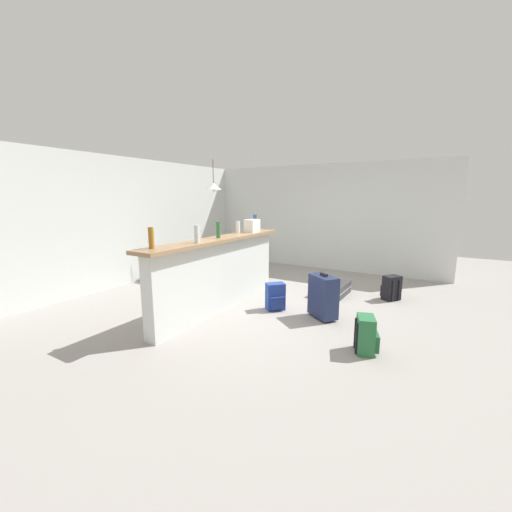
% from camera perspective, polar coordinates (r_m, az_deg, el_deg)
% --- Properties ---
extents(ground_plane, '(13.00, 13.00, 0.05)m').
position_cam_1_polar(ground_plane, '(5.32, 1.92, -8.72)').
color(ground_plane, gray).
extents(wall_back, '(6.60, 0.10, 2.50)m').
position_cam_1_polar(wall_back, '(7.04, -20.47, 5.96)').
color(wall_back, silver).
rests_on(wall_back, ground_plane).
extents(wall_right, '(0.10, 6.00, 2.50)m').
position_cam_1_polar(wall_right, '(7.95, 10.75, 6.89)').
color(wall_right, silver).
rests_on(wall_right, ground_plane).
extents(partition_half_wall, '(2.80, 0.20, 1.08)m').
position_cam_1_polar(partition_half_wall, '(4.92, -6.53, -3.55)').
color(partition_half_wall, silver).
rests_on(partition_half_wall, ground_plane).
extents(bar_countertop, '(2.96, 0.40, 0.05)m').
position_cam_1_polar(bar_countertop, '(4.81, -6.67, 2.98)').
color(bar_countertop, '#93704C').
rests_on(bar_countertop, partition_half_wall).
extents(bottle_amber, '(0.07, 0.07, 0.26)m').
position_cam_1_polar(bottle_amber, '(3.94, -18.32, 3.10)').
color(bottle_amber, '#9E661E').
rests_on(bottle_amber, bar_countertop).
extents(bottle_clear, '(0.07, 0.07, 0.24)m').
position_cam_1_polar(bottle_clear, '(4.29, -10.59, 3.90)').
color(bottle_clear, silver).
rests_on(bottle_clear, bar_countertop).
extents(bottle_green, '(0.06, 0.06, 0.24)m').
position_cam_1_polar(bottle_green, '(4.77, -6.80, 4.68)').
color(bottle_green, '#2D6B38').
rests_on(bottle_green, bar_countertop).
extents(bottle_white, '(0.07, 0.07, 0.21)m').
position_cam_1_polar(bottle_white, '(5.39, -3.26, 5.20)').
color(bottle_white, silver).
rests_on(bottle_white, bar_countertop).
extents(bottle_blue, '(0.07, 0.07, 0.28)m').
position_cam_1_polar(bottle_blue, '(5.85, -0.20, 6.03)').
color(bottle_blue, '#284C89').
rests_on(bottle_blue, bar_countertop).
extents(grocery_bag, '(0.26, 0.18, 0.22)m').
position_cam_1_polar(grocery_bag, '(5.55, -0.69, 5.45)').
color(grocery_bag, silver).
rests_on(grocery_bag, bar_countertop).
extents(dining_table, '(1.10, 0.80, 0.74)m').
position_cam_1_polar(dining_table, '(6.97, -8.25, 1.48)').
color(dining_table, '#332319').
rests_on(dining_table, ground_plane).
extents(dining_chair_near_partition, '(0.48, 0.48, 0.93)m').
position_cam_1_polar(dining_chair_near_partition, '(6.62, -4.56, -0.07)').
color(dining_chair_near_partition, black).
rests_on(dining_chair_near_partition, ground_plane).
extents(pendant_lamp, '(0.34, 0.34, 0.66)m').
position_cam_1_polar(pendant_lamp, '(6.89, -7.65, 12.30)').
color(pendant_lamp, black).
extents(suitcase_flat_charcoal, '(0.84, 0.51, 0.22)m').
position_cam_1_polar(suitcase_flat_charcoal, '(5.91, 13.58, -5.69)').
color(suitcase_flat_charcoal, '#38383D').
rests_on(suitcase_flat_charcoal, ground_plane).
extents(backpack_green, '(0.32, 0.30, 0.42)m').
position_cam_1_polar(backpack_green, '(3.88, 19.17, -13.30)').
color(backpack_green, '#286B3D').
rests_on(backpack_green, ground_plane).
extents(backpack_black, '(0.34, 0.33, 0.42)m').
position_cam_1_polar(backpack_black, '(5.90, 23.12, -5.34)').
color(backpack_black, black).
rests_on(backpack_black, ground_plane).
extents(suitcase_upright_navy, '(0.46, 0.50, 0.67)m').
position_cam_1_polar(suitcase_upright_navy, '(4.69, 11.97, -7.07)').
color(suitcase_upright_navy, '#1E284C').
rests_on(suitcase_upright_navy, ground_plane).
extents(backpack_blue, '(0.34, 0.34, 0.42)m').
position_cam_1_polar(backpack_blue, '(4.98, 3.51, -7.37)').
color(backpack_blue, '#233D93').
rests_on(backpack_blue, ground_plane).
extents(book_stack, '(0.25, 0.22, 0.07)m').
position_cam_1_polar(book_stack, '(5.84, 13.66, -4.41)').
color(book_stack, '#334C99').
rests_on(book_stack, suitcase_flat_charcoal).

